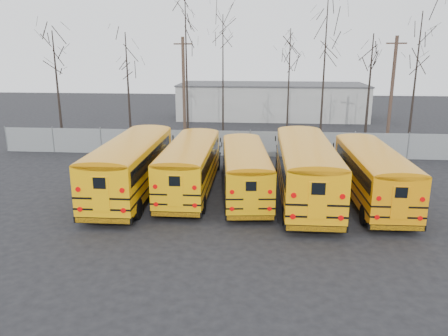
# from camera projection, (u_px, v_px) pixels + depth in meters

# --- Properties ---
(ground) EXTENTS (120.00, 120.00, 0.00)m
(ground) POSITION_uv_depth(u_px,v_px,m) (243.00, 210.00, 22.85)
(ground) COLOR black
(ground) RESTS_ON ground
(fence) EXTENTS (40.00, 0.04, 2.00)m
(fence) POSITION_uv_depth(u_px,v_px,m) (250.00, 144.00, 34.12)
(fence) COLOR gray
(fence) RESTS_ON ground
(distant_building) EXTENTS (22.00, 8.00, 4.00)m
(distant_building) POSITION_uv_depth(u_px,v_px,m) (271.00, 101.00, 52.91)
(distant_building) COLOR #ADADA8
(distant_building) RESTS_ON ground
(bus_a) EXTENTS (2.88, 11.96, 3.33)m
(bus_a) POSITION_uv_depth(u_px,v_px,m) (132.00, 162.00, 24.88)
(bus_a) COLOR black
(bus_a) RESTS_ON ground
(bus_b) EXTENTS (2.59, 11.02, 3.08)m
(bus_b) POSITION_uv_depth(u_px,v_px,m) (191.00, 162.00, 25.38)
(bus_b) COLOR black
(bus_b) RESTS_ON ground
(bus_c) EXTENTS (3.39, 10.51, 2.89)m
(bus_c) POSITION_uv_depth(u_px,v_px,m) (245.00, 167.00, 24.76)
(bus_c) COLOR black
(bus_c) RESTS_ON ground
(bus_d) EXTENTS (2.85, 12.16, 3.40)m
(bus_d) POSITION_uv_depth(u_px,v_px,m) (306.00, 165.00, 24.04)
(bus_d) COLOR black
(bus_d) RESTS_ON ground
(bus_e) EXTENTS (2.69, 10.94, 3.05)m
(bus_e) POSITION_uv_depth(u_px,v_px,m) (372.00, 170.00, 23.77)
(bus_e) COLOR black
(bus_e) RESTS_ON ground
(utility_pole_left) EXTENTS (1.64, 0.29, 9.19)m
(utility_pole_left) POSITION_uv_depth(u_px,v_px,m) (184.00, 88.00, 39.40)
(utility_pole_left) COLOR #473428
(utility_pole_left) RESTS_ON ground
(utility_pole_right) EXTENTS (1.63, 0.41, 9.22)m
(utility_pole_right) POSITION_uv_depth(u_px,v_px,m) (392.00, 91.00, 36.92)
(utility_pole_right) COLOR #443127
(utility_pole_right) RESTS_ON ground
(tree_0) EXTENTS (0.26, 0.26, 9.66)m
(tree_0) POSITION_uv_depth(u_px,v_px,m) (58.00, 88.00, 38.12)
(tree_0) COLOR black
(tree_0) RESTS_ON ground
(tree_1) EXTENTS (0.26, 0.26, 9.55)m
(tree_1) POSITION_uv_depth(u_px,v_px,m) (128.00, 88.00, 38.73)
(tree_1) COLOR black
(tree_1) RESTS_ON ground
(tree_2) EXTENTS (0.26, 0.26, 12.29)m
(tree_2) POSITION_uv_depth(u_px,v_px,m) (187.00, 73.00, 38.09)
(tree_2) COLOR black
(tree_2) RESTS_ON ground
(tree_3) EXTENTS (0.26, 0.26, 10.95)m
(tree_3) POSITION_uv_depth(u_px,v_px,m) (223.00, 81.00, 37.77)
(tree_3) COLOR black
(tree_3) RESTS_ON ground
(tree_4) EXTENTS (0.26, 0.26, 9.79)m
(tree_4) POSITION_uv_depth(u_px,v_px,m) (288.00, 89.00, 37.07)
(tree_4) COLOR black
(tree_4) RESTS_ON ground
(tree_5) EXTENTS (0.26, 0.26, 12.01)m
(tree_5) POSITION_uv_depth(u_px,v_px,m) (324.00, 77.00, 34.84)
(tree_5) COLOR black
(tree_5) RESTS_ON ground
(tree_6) EXTENTS (0.26, 0.26, 9.40)m
(tree_6) POSITION_uv_depth(u_px,v_px,m) (369.00, 91.00, 37.22)
(tree_6) COLOR black
(tree_6) RESTS_ON ground
(tree_7) EXTENTS (0.26, 0.26, 10.97)m
(tree_7) POSITION_uv_depth(u_px,v_px,m) (415.00, 84.00, 34.78)
(tree_7) COLOR black
(tree_7) RESTS_ON ground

